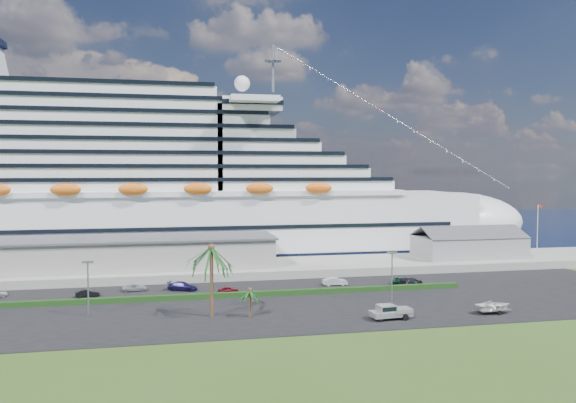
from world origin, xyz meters
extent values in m
plane|color=#374F1A|center=(0.00, 0.00, 0.00)|extent=(420.00, 420.00, 0.00)
cube|color=black|center=(0.00, 11.00, 0.06)|extent=(140.00, 38.00, 0.12)
cube|color=gray|center=(0.00, 40.00, 0.90)|extent=(240.00, 20.00, 1.80)
cube|color=black|center=(0.00, 130.00, 0.01)|extent=(420.00, 160.00, 0.02)
cube|color=silver|center=(-20.00, 64.00, 8.00)|extent=(160.00, 30.00, 16.00)
ellipsoid|color=silver|center=(60.00, 64.00, 8.00)|extent=(40.00, 30.00, 16.00)
cube|color=black|center=(-20.00, 64.00, 1.20)|extent=(164.00, 30.60, 2.40)
cube|color=silver|center=(-32.00, 64.00, 29.60)|extent=(128.00, 26.00, 24.80)
cube|color=silver|center=(2.80, 64.00, 37.40)|extent=(14.00, 38.00, 3.20)
cylinder|color=gray|center=(10.00, 64.00, 48.00)|extent=(0.70, 0.70, 12.00)
ellipsoid|color=orange|center=(-24.00, 48.20, 17.80)|extent=(90.00, 2.40, 2.60)
ellipsoid|color=orange|center=(-24.00, 79.80, 17.80)|extent=(90.00, 2.40, 2.60)
cube|color=black|center=(-20.00, 64.00, 8.80)|extent=(144.00, 30.40, 0.90)
cube|color=gray|center=(-25.00, 40.00, 4.80)|extent=(60.00, 14.00, 6.00)
cube|color=#4C4C54|center=(-25.00, 40.00, 7.90)|extent=(61.00, 15.00, 0.40)
cube|color=gray|center=(52.00, 40.00, 4.20)|extent=(24.00, 12.00, 4.80)
cube|color=#4C4C54|center=(52.00, 37.00, 7.80)|extent=(24.00, 6.31, 2.74)
cube|color=#4C4C54|center=(52.00, 43.00, 7.80)|extent=(24.00, 6.31, 2.74)
cylinder|color=silver|center=(70.00, 40.00, 7.80)|extent=(0.16, 0.16, 12.00)
cube|color=red|center=(70.50, 40.00, 13.40)|extent=(1.00, 0.04, 0.70)
cube|color=black|center=(-8.00, 16.00, 0.57)|extent=(88.00, 1.10, 0.90)
cylinder|color=gray|center=(-28.00, 8.00, 4.12)|extent=(0.24, 0.24, 8.00)
cube|color=gray|center=(-28.00, 8.00, 8.22)|extent=(1.60, 0.35, 0.35)
cylinder|color=gray|center=(20.00, 8.00, 4.12)|extent=(0.24, 0.24, 8.00)
cube|color=gray|center=(20.00, 8.00, 8.22)|extent=(1.60, 0.35, 0.35)
cylinder|color=#47301E|center=(-10.00, 4.00, 5.25)|extent=(0.54, 0.54, 10.50)
sphere|color=#47301E|center=(-10.00, 4.00, 10.50)|extent=(0.98, 0.98, 0.98)
cylinder|color=#47301E|center=(-4.50, 2.50, 2.10)|extent=(0.35, 0.35, 4.20)
sphere|color=#47301E|center=(-4.50, 2.50, 4.20)|extent=(0.73, 0.73, 0.73)
imported|color=black|center=(-30.06, 21.54, 0.77)|extent=(4.08, 1.81, 1.30)
imported|color=#A4A5AD|center=(-22.38, 24.85, 0.73)|extent=(4.53, 2.32, 1.23)
imported|color=#151241|center=(-13.96, 23.55, 0.91)|extent=(5.85, 4.11, 1.57)
imported|color=maroon|center=(-6.05, 19.43, 0.74)|extent=(3.83, 1.96, 1.25)
imported|color=silver|center=(14.41, 22.32, 0.89)|extent=(4.74, 1.76, 1.55)
imported|color=#0C321E|center=(27.55, 20.23, 0.79)|extent=(5.34, 3.97, 1.35)
imported|color=black|center=(28.65, 19.72, 0.85)|extent=(5.44, 3.98, 1.46)
cylinder|color=black|center=(13.42, -3.86, 0.57)|extent=(0.92, 0.39, 0.89)
cylinder|color=black|center=(13.42, -1.74, 0.57)|extent=(0.92, 0.39, 0.89)
cylinder|color=black|center=(17.34, -3.86, 0.57)|extent=(0.92, 0.39, 0.89)
cylinder|color=black|center=(17.34, -1.74, 0.57)|extent=(0.92, 0.39, 0.89)
cube|color=#B1B3B8|center=(15.55, -2.80, 0.96)|extent=(6.22, 2.79, 0.78)
cube|color=#B1B3B8|center=(17.17, -2.80, 1.41)|extent=(2.87, 2.42, 0.61)
cube|color=#B1B3B8|center=(14.77, -2.80, 1.74)|extent=(2.65, 2.34, 1.06)
cube|color=black|center=(14.77, -2.80, 1.85)|extent=(2.43, 2.38, 0.61)
cube|color=#B1B3B8|center=(12.98, -2.80, 1.18)|extent=(1.20, 2.21, 0.39)
cube|color=gray|center=(32.03, -2.81, 0.73)|extent=(5.14, 2.09, 0.13)
cylinder|color=gray|center=(29.72, -2.81, 0.73)|extent=(2.42, 0.19, 0.09)
cylinder|color=black|center=(32.47, -3.80, 0.47)|extent=(0.71, 0.27, 0.70)
cylinder|color=black|center=(32.47, -1.82, 0.47)|extent=(0.71, 0.27, 0.70)
imported|color=white|center=(32.03, -2.81, 1.37)|extent=(5.75, 4.22, 1.16)
camera|label=1|loc=(-15.47, -78.88, 21.61)|focal=35.00mm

